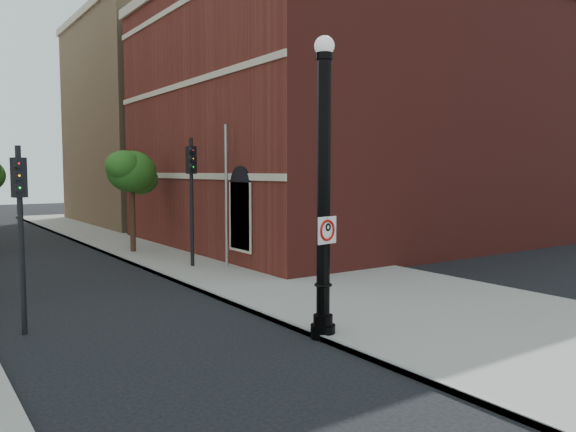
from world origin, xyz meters
TOP-DOWN VIEW (x-y plane):
  - ground at (0.00, 0.00)m, footprint 120.00×120.00m
  - sidewalk_right at (6.00, 10.00)m, footprint 8.00×60.00m
  - curb_edge at (2.05, 10.00)m, footprint 0.10×60.00m
  - brick_wall_building at (16.00, 14.00)m, footprint 22.30×16.30m
  - bg_building_tan_b at (16.00, 30.00)m, footprint 22.00×14.00m
  - lamppost at (2.21, 0.51)m, footprint 0.56×0.56m
  - no_parking_sign at (2.18, 0.34)m, footprint 0.59×0.15m
  - traffic_signal_left at (-3.21, 4.57)m, footprint 0.33×0.38m
  - traffic_signal_right at (3.59, 10.29)m, footprint 0.38×0.43m
  - utility_pole at (4.53, 9.31)m, footprint 0.11×0.11m
  - street_tree_c at (3.09, 15.43)m, footprint 2.56×2.31m

SIDE VIEW (x-z plane):
  - ground at x=0.00m, z-range 0.00..0.00m
  - sidewalk_right at x=6.00m, z-range 0.00..0.12m
  - curb_edge at x=2.05m, z-range 0.00..0.14m
  - no_parking_sign at x=2.18m, z-range 2.14..2.73m
  - utility_pole at x=4.53m, z-range 0.00..5.42m
  - traffic_signal_left at x=-3.21m, z-range 0.74..5.02m
  - lamppost at x=2.21m, z-range -0.25..6.34m
  - traffic_signal_right at x=3.59m, z-range 0.86..5.80m
  - street_tree_c at x=3.09m, z-range 1.33..5.94m
  - brick_wall_building at x=16.00m, z-range 0.01..12.51m
  - bg_building_tan_b at x=16.00m, z-range 0.00..14.00m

